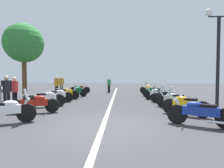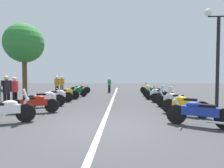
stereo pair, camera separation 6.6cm
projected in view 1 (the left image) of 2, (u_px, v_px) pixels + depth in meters
name	position (u px, v px, depth m)	size (l,w,h in m)	color
ground_plane	(103.00, 127.00, 5.97)	(80.00, 80.00, 0.00)	#38383A
lane_centre_stripe	(112.00, 100.00, 13.09)	(27.09, 0.16, 0.01)	beige
motorcycle_left_row_0	(6.00, 110.00, 6.38)	(1.01, 1.96, 1.23)	black
motorcycle_left_row_1	(35.00, 103.00, 8.25)	(0.80, 2.14, 1.00)	black
motorcycle_left_row_2	(46.00, 99.00, 9.89)	(1.07, 1.95, 1.02)	black
motorcycle_left_row_3	(57.00, 96.00, 11.57)	(1.04, 1.89, 1.01)	black
motorcycle_left_row_4	(66.00, 93.00, 13.17)	(0.79, 1.99, 1.21)	black
motorcycle_left_row_5	(75.00, 91.00, 15.00)	(0.79, 2.00, 1.20)	black
motorcycle_left_row_6	(77.00, 90.00, 16.72)	(0.95, 2.00, 0.99)	black
motorcycle_left_row_7	(80.00, 89.00, 18.24)	(0.98, 1.91, 0.99)	black
motorcycle_right_row_0	(200.00, 113.00, 6.05)	(1.12, 2.00, 1.02)	black
motorcycle_right_row_1	(185.00, 104.00, 7.74)	(1.30, 1.73, 1.23)	black
motorcycle_right_row_2	(174.00, 99.00, 9.59)	(1.33, 1.70, 1.19)	black
motorcycle_right_row_3	(165.00, 96.00, 11.25)	(1.34, 1.65, 0.98)	black
motorcycle_right_row_4	(157.00, 94.00, 12.82)	(1.24, 1.72, 0.99)	black
motorcycle_right_row_5	(154.00, 92.00, 14.66)	(1.45, 1.72, 0.99)	black
motorcycle_right_row_6	(152.00, 90.00, 16.41)	(1.28, 1.70, 1.21)	black
motorcycle_right_row_7	(149.00, 89.00, 17.97)	(1.42, 1.69, 1.00)	black
street_lamp_twin_globe	(218.00, 42.00, 7.86)	(0.32, 1.22, 4.61)	black
parking_meter	(1.00, 95.00, 7.49)	(0.19, 0.14, 1.29)	slate
traffic_cone_1	(53.00, 94.00, 14.01)	(0.36, 0.36, 0.61)	orange
traffic_cone_2	(45.00, 97.00, 12.21)	(0.36, 0.36, 0.61)	orange
bystander_0	(57.00, 84.00, 15.34)	(0.32, 0.49, 1.73)	black
bystander_1	(109.00, 84.00, 19.04)	(0.40, 0.40, 1.55)	black
bystander_2	(15.00, 89.00, 10.01)	(0.53, 0.32, 1.65)	black
bystander_3	(7.00, 90.00, 8.90)	(0.48, 0.32, 1.72)	black
bystander_4	(61.00, 83.00, 18.17)	(0.32, 0.47, 1.71)	brown
roadside_tree_0	(24.00, 44.00, 12.89)	(2.76, 2.76, 5.45)	brown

